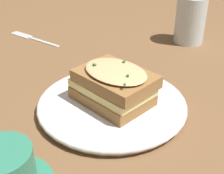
% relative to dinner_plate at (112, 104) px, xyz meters
% --- Properties ---
extents(ground_plane, '(2.40, 2.40, 0.00)m').
position_rel_dinner_plate_xyz_m(ground_plane, '(-0.01, 0.01, -0.01)').
color(ground_plane, brown).
extents(dinner_plate, '(0.26, 0.26, 0.02)m').
position_rel_dinner_plate_xyz_m(dinner_plate, '(0.00, 0.00, 0.00)').
color(dinner_plate, white).
rests_on(dinner_plate, ground_plane).
extents(sandwich, '(0.16, 0.16, 0.07)m').
position_rel_dinner_plate_xyz_m(sandwich, '(0.00, 0.00, 0.04)').
color(sandwich, olive).
rests_on(sandwich, dinner_plate).
extents(teacup_with_saucer, '(0.13, 0.12, 0.06)m').
position_rel_dinner_plate_xyz_m(teacup_with_saucer, '(0.17, -0.15, 0.02)').
color(teacup_with_saucer, '#338466').
rests_on(teacup_with_saucer, ground_plane).
extents(water_glass, '(0.08, 0.08, 0.12)m').
position_rel_dinner_plate_xyz_m(water_glass, '(-0.29, 0.22, 0.05)').
color(water_glass, silver).
rests_on(water_glass, ground_plane).
extents(fork, '(0.13, 0.14, 0.00)m').
position_rel_dinner_plate_xyz_m(fork, '(-0.36, -0.19, -0.01)').
color(fork, silver).
rests_on(fork, ground_plane).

